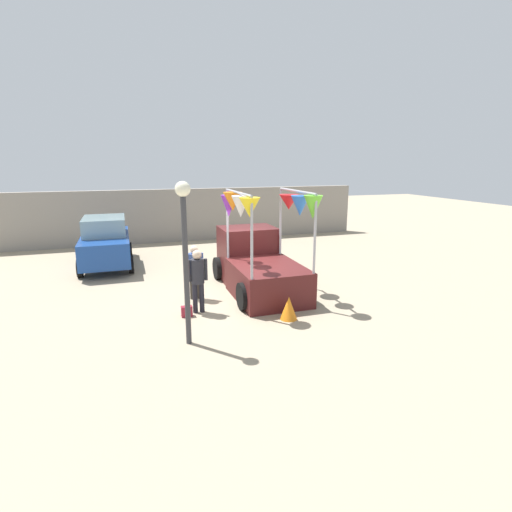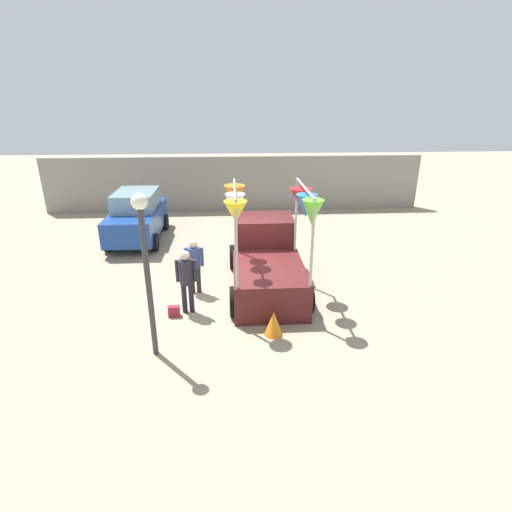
# 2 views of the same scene
# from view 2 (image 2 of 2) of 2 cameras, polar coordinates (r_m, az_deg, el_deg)

# --- Properties ---
(ground_plane) EXTENTS (60.00, 60.00, 0.00)m
(ground_plane) POSITION_cam_2_polar(r_m,az_deg,el_deg) (11.42, -2.41, -5.35)
(ground_plane) COLOR gray
(vendor_truck) EXTENTS (2.54, 4.13, 3.14)m
(vendor_truck) POSITION_cam_2_polar(r_m,az_deg,el_deg) (11.55, 1.39, 0.09)
(vendor_truck) COLOR #4C1919
(vendor_truck) RESTS_ON ground
(parked_car) EXTENTS (1.88, 4.00, 1.88)m
(parked_car) POSITION_cam_2_polar(r_m,az_deg,el_deg) (16.07, -16.62, 5.51)
(parked_car) COLOR navy
(parked_car) RESTS_ON ground
(person_customer) EXTENTS (0.53, 0.34, 1.70)m
(person_customer) POSITION_cam_2_polar(r_m,az_deg,el_deg) (10.17, -9.93, -2.80)
(person_customer) COLOR black
(person_customer) RESTS_ON ground
(person_vendor) EXTENTS (0.53, 0.34, 1.59)m
(person_vendor) POSITION_cam_2_polar(r_m,az_deg,el_deg) (11.20, -8.81, -0.77)
(person_vendor) COLOR #2D2823
(person_vendor) RESTS_ON ground
(handbag) EXTENTS (0.28, 0.16, 0.28)m
(handbag) POSITION_cam_2_polar(r_m,az_deg,el_deg) (10.44, -11.64, -7.74)
(handbag) COLOR maroon
(handbag) RESTS_ON ground
(street_lamp) EXTENTS (0.32, 0.32, 3.55)m
(street_lamp) POSITION_cam_2_polar(r_m,az_deg,el_deg) (8.14, -15.57, 0.37)
(street_lamp) COLOR #333338
(street_lamp) RESTS_ON ground
(brick_boundary_wall) EXTENTS (18.00, 0.36, 2.60)m
(brick_boundary_wall) POSITION_cam_2_polar(r_m,az_deg,el_deg) (19.62, -3.07, 10.30)
(brick_boundary_wall) COLOR gray
(brick_boundary_wall) RESTS_ON ground
(folded_kite_bundle_tangerine) EXTENTS (0.61, 0.61, 0.60)m
(folded_kite_bundle_tangerine) POSITION_cam_2_polar(r_m,az_deg,el_deg) (9.43, 2.54, -9.59)
(folded_kite_bundle_tangerine) COLOR orange
(folded_kite_bundle_tangerine) RESTS_ON ground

